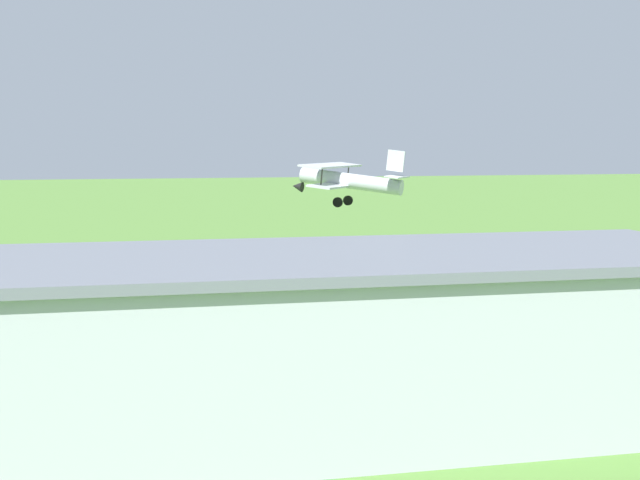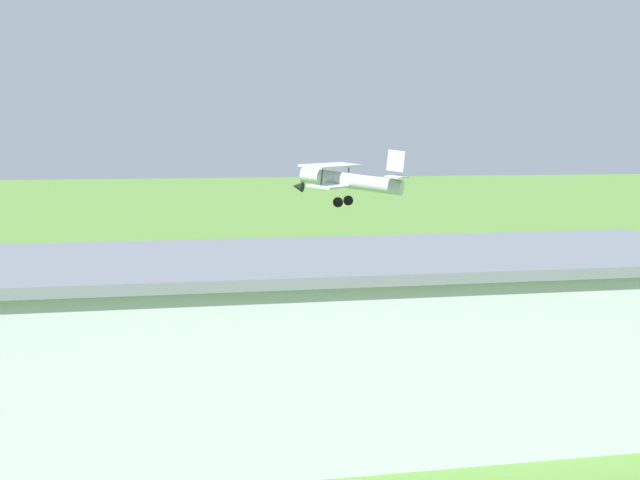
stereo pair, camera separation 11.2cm
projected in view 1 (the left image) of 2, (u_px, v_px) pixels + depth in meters
name	position (u px, v px, depth m)	size (l,w,h in m)	color
ground_plane	(260.00, 291.00, 62.94)	(400.00, 400.00, 0.00)	#568438
hangar	(278.00, 341.00, 32.49)	(34.98, 12.05, 6.32)	#B7BCC6
biplane	(346.00, 179.00, 57.64)	(7.51, 7.37, 3.65)	silver
person_crossing_taxiway	(507.00, 321.00, 48.11)	(0.53, 0.53, 1.61)	#B23333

